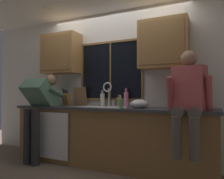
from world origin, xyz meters
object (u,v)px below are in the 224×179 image
object	(u,v)px
knife_block	(67,99)
mixing_bowl	(139,104)
bottle_tall_clear	(126,99)
bottle_amber_small	(102,99)
soap_dispenser	(121,103)
person_sitting_on_counter	(188,96)
cutting_board	(80,96)
bottle_green_glass	(119,102)
person_standing	(40,105)

from	to	relation	value
knife_block	mixing_bowl	world-z (taller)	knife_block
mixing_bowl	bottle_tall_clear	distance (m)	0.36
bottle_amber_small	soap_dispenser	bearing A→B (deg)	-37.58
person_sitting_on_counter	mixing_bowl	bearing A→B (deg)	160.41
cutting_board	mixing_bowl	bearing A→B (deg)	-11.26
person_sitting_on_counter	soap_dispenser	size ratio (longest dim) A/B	6.61
mixing_bowl	soap_dispenser	world-z (taller)	soap_dispenser
bottle_tall_clear	mixing_bowl	bearing A→B (deg)	-35.68
knife_block	bottle_tall_clear	world-z (taller)	bottle_tall_clear
mixing_bowl	cutting_board	bearing A→B (deg)	168.74
bottle_green_glass	person_sitting_on_counter	bearing A→B (deg)	-22.58
knife_block	bottle_amber_small	xyz separation A→B (m)	(0.66, 0.10, 0.01)
person_standing	bottle_green_glass	distance (m)	1.33
cutting_board	bottle_green_glass	world-z (taller)	cutting_board
person_standing	cutting_board	xyz separation A→B (m)	(0.48, 0.50, 0.15)
person_standing	bottle_amber_small	world-z (taller)	person_standing
knife_block	cutting_board	xyz separation A→B (m)	(0.21, 0.12, 0.05)
bottle_green_glass	bottle_amber_small	size ratio (longest dim) A/B	0.71
bottle_green_glass	cutting_board	bearing A→B (deg)	178.59
bottle_tall_clear	knife_block	bearing A→B (deg)	-175.12
bottle_green_glass	bottle_tall_clear	world-z (taller)	bottle_tall_clear
mixing_bowl	bottle_amber_small	bearing A→B (deg)	163.72
knife_block	cutting_board	size ratio (longest dim) A/B	0.98
mixing_bowl	bottle_amber_small	size ratio (longest dim) A/B	0.97
cutting_board	bottle_green_glass	xyz separation A→B (m)	(0.76, -0.02, -0.08)
soap_dispenser	bottle_tall_clear	size ratio (longest dim) A/B	0.62
mixing_bowl	bottle_green_glass	size ratio (longest dim) A/B	1.36
mixing_bowl	bottle_green_glass	bearing A→B (deg)	152.67
person_sitting_on_counter	bottle_amber_small	xyz separation A→B (m)	(-1.43, 0.46, -0.07)
mixing_bowl	person_standing	bearing A→B (deg)	-171.10
knife_block	bottle_amber_small	bearing A→B (deg)	8.20
bottle_tall_clear	cutting_board	bearing A→B (deg)	178.30
cutting_board	bottle_green_glass	distance (m)	0.77
cutting_board	bottle_amber_small	size ratio (longest dim) A/B	1.18
bottle_green_glass	mixing_bowl	bearing A→B (deg)	-27.33
knife_block	soap_dispenser	xyz separation A→B (m)	(1.16, -0.29, -0.04)
soap_dispenser	bottle_tall_clear	xyz separation A→B (m)	(-0.06, 0.38, 0.05)
mixing_bowl	bottle_amber_small	xyz separation A→B (m)	(-0.72, 0.21, 0.05)
person_sitting_on_counter	knife_block	xyz separation A→B (m)	(-2.09, 0.37, -0.08)
soap_dispenser	bottle_green_glass	bearing A→B (deg)	116.37
mixing_bowl	bottle_tall_clear	bearing A→B (deg)	144.32
person_standing	mixing_bowl	distance (m)	1.68
soap_dispenser	bottle_green_glass	xyz separation A→B (m)	(-0.19, 0.39, 0.01)
soap_dispenser	bottle_green_glass	size ratio (longest dim) A/B	0.96
knife_block	cutting_board	distance (m)	0.24
soap_dispenser	person_standing	bearing A→B (deg)	-176.39
cutting_board	soap_dispenser	xyz separation A→B (m)	(0.95, -0.41, -0.09)
cutting_board	bottle_tall_clear	xyz separation A→B (m)	(0.89, -0.03, -0.03)
person_standing	bottle_tall_clear	world-z (taller)	person_standing
bottle_green_glass	bottle_tall_clear	size ratio (longest dim) A/B	0.65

